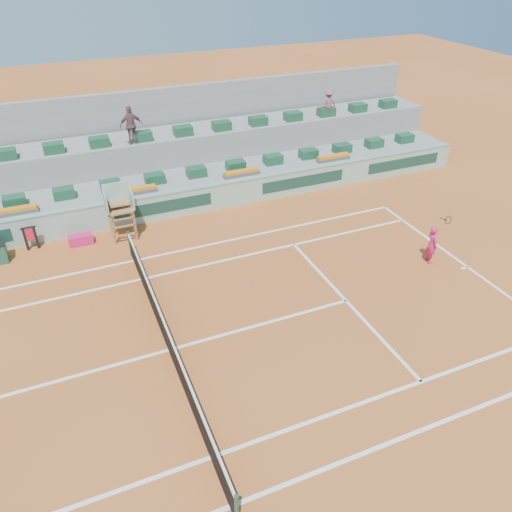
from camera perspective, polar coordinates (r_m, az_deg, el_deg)
The scene contains 16 objects.
ground at distance 16.01m, azimuth -9.93°, elevation -10.55°, with size 90.00×90.00×0.00m, color #A85120.
seating_tier_lower at distance 24.63m, azimuth -16.32°, elevation 6.81°, with size 36.00×4.00×1.20m, color gray.
seating_tier_upper at distance 25.82m, azimuth -17.12°, elevation 9.60°, with size 36.00×2.40×2.60m, color gray.
stadium_back_wall at distance 27.00m, azimuth -17.93°, elevation 12.54°, with size 36.00×0.40×4.40m, color gray.
player_bag at distance 21.95m, azimuth -19.39°, elevation 1.77°, with size 0.98×0.44×0.44m, color #D41B69.
spectator_mid at distance 24.40m, azimuth -14.08°, elevation 14.28°, with size 1.05×0.44×1.79m, color brown.
spectator_right at distance 28.04m, azimuth 8.25°, elevation 16.89°, with size 0.93×0.53×1.43m, color #984C5C.
court_lines at distance 16.01m, azimuth -9.93°, elevation -10.54°, with size 23.89×11.09×0.01m.
tennis_net at distance 15.66m, azimuth -10.11°, elevation -9.15°, with size 0.10×11.97×1.10m.
advertising_hoarding at distance 22.64m, azimuth -15.41°, elevation 4.69°, with size 36.00×0.34×1.26m.
umpire_chair at distance 21.34m, azimuth -15.36°, elevation 5.68°, with size 1.10×0.90×2.40m.
seat_row_lower at distance 23.47m, azimuth -16.28°, elevation 7.73°, with size 32.90×0.60×0.44m.
seat_row_upper at distance 24.73m, azimuth -17.49°, elevation 12.34°, with size 32.90×0.60×0.44m.
flower_planters at distance 22.70m, azimuth -19.65°, elevation 5.99°, with size 26.80×0.36×0.28m.
towel_rack at distance 22.16m, azimuth -24.39°, elevation 2.06°, with size 0.57×0.10×1.03m.
tennis_player at distance 20.45m, azimuth 19.46°, elevation 1.28°, with size 0.49×0.88×2.28m.
Camera 1 is at (-1.94, -11.60, 10.87)m, focal length 35.00 mm.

